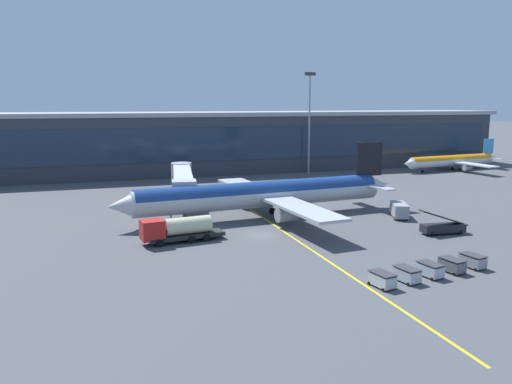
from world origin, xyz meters
The scene contains 15 objects.
ground_plane centered at (0.00, 0.00, 0.00)m, with size 700.00×700.00×0.00m, color #47494F.
apron_lead_in_line centered at (3.46, 2.00, 0.00)m, with size 0.30×80.00×0.01m, color yellow.
terminal_building centered at (-13.36, 65.62, 7.71)m, with size 207.63×19.75×15.39m.
main_airliner centered at (3.75, 10.14, 3.72)m, with size 47.69×38.12×11.22m.
jet_bridge centered at (-6.88, 22.51, 4.75)m, with size 7.28×25.48×6.42m.
fuel_tanker centered at (-11.59, -0.03, 1.75)m, with size 11.03×3.87×3.25m.
belt_loader centered at (23.74, -7.11, 0.99)m, with size 7.00×2.55×3.49m.
crew_van centered at (23.73, 3.28, 1.31)m, with size 3.88×5.42×2.30m.
baggage_cart_0 centered at (4.82, -22.27, 0.78)m, with size 2.00×2.87×1.48m.
baggage_cart_1 centered at (7.97, -21.74, 0.78)m, with size 2.00×2.87×1.48m.
baggage_cart_2 centered at (11.13, -21.21, 0.78)m, with size 2.00×2.87×1.48m.
baggage_cart_3 centered at (14.28, -20.68, 0.78)m, with size 2.00×2.87×1.48m.
baggage_cart_4 centered at (17.44, -20.14, 0.78)m, with size 2.00×2.87×1.48m.
commuter_jet_far centered at (69.13, 47.30, 2.63)m, with size 32.39×25.84×8.04m.
apron_light_mast_0 centered at (30.53, 53.66, 14.58)m, with size 2.80×0.50×25.13m.
Camera 1 is at (-21.49, -63.27, 17.82)m, focal length 35.51 mm.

